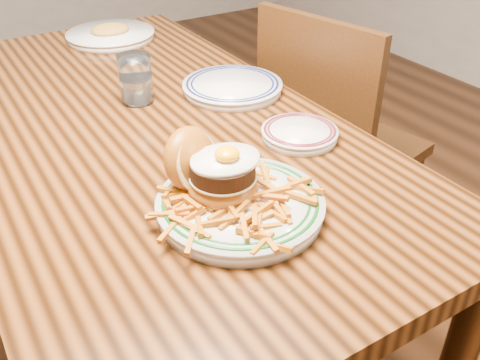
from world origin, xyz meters
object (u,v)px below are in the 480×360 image
table (143,151)px  main_plate (232,192)px  chair_right (333,142)px  side_plate (300,133)px

table → main_plate: size_ratio=4.91×
table → main_plate: bearing=-90.0°
chair_right → main_plate: size_ratio=2.82×
table → main_plate: 0.45m
table → chair_right: chair_right is taller
table → side_plate: size_ratio=8.56×
table → main_plate: main_plate is taller
chair_right → side_plate: 0.55m
table → side_plate: 0.40m
chair_right → main_plate: bearing=21.8°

